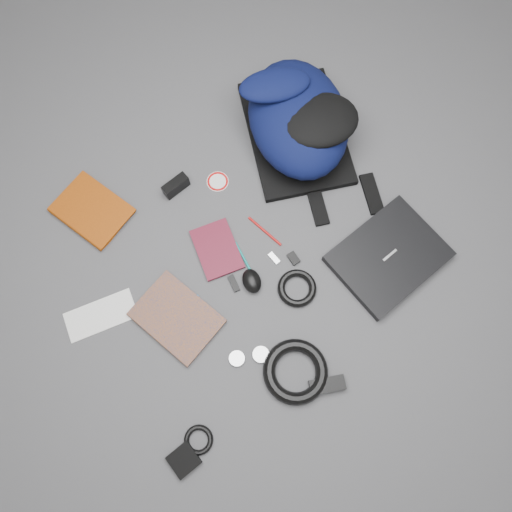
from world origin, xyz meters
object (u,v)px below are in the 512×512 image
mouse (252,281)px  laptop (388,257)px  compact_camera (176,186)px  comic_book (157,341)px  power_brick (327,385)px  dvd_case (217,249)px  pouch (184,460)px  textbook_red (74,231)px  backpack (298,118)px

mouse → laptop: bearing=-8.4°
laptop → compact_camera: 0.77m
comic_book → power_brick: (0.38, -0.41, 0.00)m
laptop → mouse: size_ratio=4.17×
compact_camera → mouse: compact_camera is taller
dvd_case → power_brick: bearing=-73.2°
pouch → dvd_case: bearing=50.2°
power_brick → laptop: bearing=51.3°
compact_camera → pouch: bearing=-126.5°
textbook_red → power_brick: size_ratio=2.24×
backpack → laptop: backpack is taller
pouch → compact_camera: bearing=61.5°
pouch → power_brick: bearing=-6.2°
comic_book → compact_camera: (0.32, 0.43, 0.02)m
textbook_red → mouse: mouse is taller
mouse → power_brick: bearing=-73.6°
laptop → pouch: laptop is taller
laptop → textbook_red: (-0.86, 0.66, -0.00)m
laptop → mouse: (-0.44, 0.18, 0.00)m
backpack → laptop: bearing=-70.0°
backpack → compact_camera: (-0.48, 0.05, -0.08)m
dvd_case → compact_camera: (-0.00, 0.27, 0.02)m
laptop → textbook_red: 1.08m
comic_book → pouch: same height
comic_book → power_brick: size_ratio=2.40×
comic_book → dvd_case: bearing=8.4°
backpack → mouse: bearing=-118.4°
textbook_red → mouse: (0.42, -0.48, 0.01)m
comic_book → dvd_case: size_ratio=1.41×
comic_book → mouse: size_ratio=3.14×
comic_book → compact_camera: compact_camera is taller
textbook_red → pouch: 0.84m
textbook_red → comic_book: 0.49m
textbook_red → power_brick: bearing=-84.6°
laptop → pouch: (-0.91, -0.18, -0.01)m
dvd_case → pouch: pouch is taller
dvd_case → mouse: 0.17m
backpack → mouse: backpack is taller
backpack → power_brick: backpack is taller
textbook_red → power_brick: 1.00m
laptop → mouse: bearing=151.4°
compact_camera → comic_book: bearing=-134.7°
compact_camera → power_brick: 0.85m
backpack → mouse: (-0.44, -0.39, -0.09)m
comic_book → power_brick: 0.56m
compact_camera → mouse: 0.44m
pouch → laptop: bearing=11.2°
backpack → compact_camera: 0.49m
dvd_case → compact_camera: bearing=101.4°
compact_camera → pouch: (-0.43, -0.79, -0.02)m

